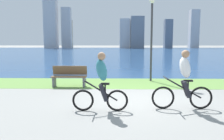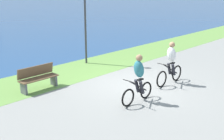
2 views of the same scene
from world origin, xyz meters
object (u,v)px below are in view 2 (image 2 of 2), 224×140
(cyclist_lead, at_px, (138,79))
(lamppost_tall, at_px, (85,10))
(cyclist_trailing, at_px, (171,63))
(bench_near_path, at_px, (38,78))

(cyclist_lead, distance_m, lamppost_tall, 5.75)
(cyclist_trailing, height_order, bench_near_path, cyclist_trailing)
(bench_near_path, relative_size, lamppost_tall, 0.37)
(cyclist_trailing, distance_m, bench_near_path, 5.14)
(cyclist_trailing, bearing_deg, bench_near_path, 140.88)
(cyclist_trailing, height_order, lamppost_tall, lamppost_tall)
(cyclist_trailing, relative_size, bench_near_path, 1.16)
(bench_near_path, bearing_deg, lamppost_tall, 22.43)
(cyclist_lead, relative_size, cyclist_trailing, 0.95)
(bench_near_path, height_order, lamppost_tall, lamppost_tall)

